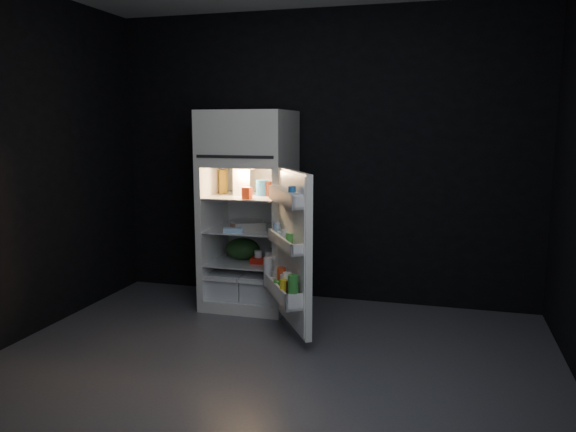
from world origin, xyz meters
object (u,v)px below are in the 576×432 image
(yogurt_tray, at_px, (265,260))
(milk_jug, at_px, (241,182))
(refrigerator, at_px, (250,202))
(fridge_door, at_px, (290,252))
(egg_carton, at_px, (251,226))

(yogurt_tray, bearing_deg, milk_jug, 155.70)
(refrigerator, distance_m, milk_jug, 0.21)
(milk_jug, distance_m, yogurt_tray, 0.74)
(refrigerator, xyz_separation_m, fridge_door, (0.57, -0.70, -0.28))
(fridge_door, height_order, milk_jug, fridge_door)
(fridge_door, distance_m, milk_jug, 1.05)
(milk_jug, xyz_separation_m, egg_carton, (0.13, -0.13, -0.38))
(yogurt_tray, bearing_deg, egg_carton, -167.27)
(fridge_door, relative_size, egg_carton, 4.58)
(milk_jug, bearing_deg, yogurt_tray, -41.83)
(milk_jug, height_order, egg_carton, milk_jug)
(fridge_door, xyz_separation_m, egg_carton, (-0.52, 0.55, 0.08))
(egg_carton, height_order, yogurt_tray, egg_carton)
(refrigerator, bearing_deg, yogurt_tray, -31.78)
(refrigerator, height_order, yogurt_tray, refrigerator)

